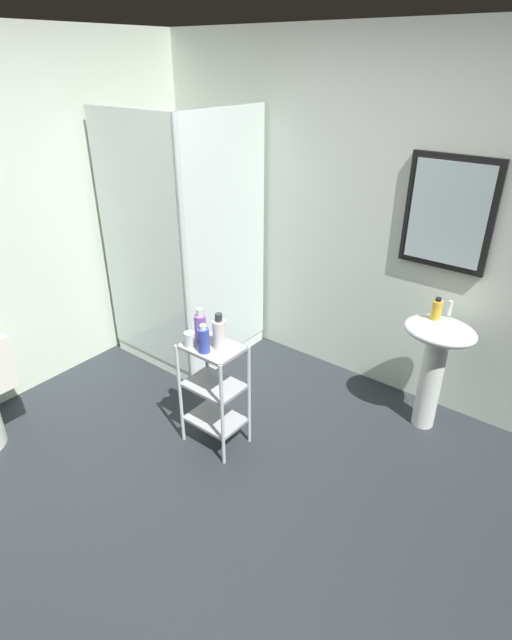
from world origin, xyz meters
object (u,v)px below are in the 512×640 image
(shampoo_bottle_blue, at_px, (204,340))
(conditioner_bottle_purple, at_px, (200,327))
(hand_soap_bottle, at_px, (437,309))
(pedestal_sink, at_px, (436,353))
(lotion_bottle_white, at_px, (219,333))
(shower_stall, at_px, (189,304))
(rinse_cup, at_px, (189,339))
(storage_cart, at_px, (214,387))

(shampoo_bottle_blue, distance_m, conditioner_bottle_purple, 0.13)
(hand_soap_bottle, bearing_deg, pedestal_sink, -17.61)
(pedestal_sink, xyz_separation_m, lotion_bottle_white, (-0.98, -1.01, 0.26))
(pedestal_sink, height_order, lotion_bottle_white, lotion_bottle_white)
(shower_stall, height_order, lotion_bottle_white, shower_stall)
(pedestal_sink, bearing_deg, rinse_cup, -135.85)
(lotion_bottle_white, bearing_deg, shampoo_bottle_blue, -111.49)
(shower_stall, height_order, shampoo_bottle_blue, shower_stall)
(lotion_bottle_white, distance_m, rinse_cup, 0.19)
(pedestal_sink, relative_size, hand_soap_bottle, 5.45)
(shower_stall, height_order, pedestal_sink, shower_stall)
(conditioner_bottle_purple, xyz_separation_m, rinse_cup, (-0.01, -0.09, -0.05))
(shower_stall, bearing_deg, rinse_cup, -44.37)
(hand_soap_bottle, distance_m, lotion_bottle_white, 1.39)
(lotion_bottle_white, relative_size, conditioner_bottle_purple, 1.03)
(hand_soap_bottle, bearing_deg, conditioner_bottle_purple, -136.11)
(hand_soap_bottle, bearing_deg, shower_stall, -170.58)
(conditioner_bottle_purple, bearing_deg, shower_stall, 139.26)
(hand_soap_bottle, distance_m, shampoo_bottle_blue, 1.48)
(conditioner_bottle_purple, bearing_deg, hand_soap_bottle, 43.89)
(pedestal_sink, relative_size, rinse_cup, 8.96)
(hand_soap_bottle, bearing_deg, storage_cart, -133.21)
(conditioner_bottle_purple, relative_size, rinse_cup, 2.44)
(shower_stall, xyz_separation_m, shampoo_bottle_blue, (0.94, -0.80, 0.36))
(shower_stall, bearing_deg, storage_cart, -37.86)
(lotion_bottle_white, bearing_deg, storage_cart, -156.27)
(storage_cart, relative_size, rinse_cup, 8.18)
(rinse_cup, bearing_deg, shower_stall, 135.63)
(shampoo_bottle_blue, bearing_deg, pedestal_sink, 47.16)
(storage_cart, xyz_separation_m, conditioner_bottle_purple, (-0.10, 0.01, 0.40))
(shower_stall, distance_m, shampoo_bottle_blue, 1.29)
(pedestal_sink, distance_m, rinse_cup, 1.60)
(pedestal_sink, xyz_separation_m, storage_cart, (-1.03, -1.03, -0.14))
(lotion_bottle_white, height_order, conditioner_bottle_purple, lotion_bottle_white)
(storage_cart, bearing_deg, lotion_bottle_white, 23.73)
(storage_cart, distance_m, rinse_cup, 0.37)
(rinse_cup, bearing_deg, conditioner_bottle_purple, 81.85)
(pedestal_sink, height_order, hand_soap_bottle, hand_soap_bottle)
(storage_cart, relative_size, hand_soap_bottle, 4.98)
(shampoo_bottle_blue, relative_size, rinse_cup, 2.00)
(conditioner_bottle_purple, bearing_deg, rinse_cup, -98.15)
(pedestal_sink, bearing_deg, shampoo_bottle_blue, -132.84)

